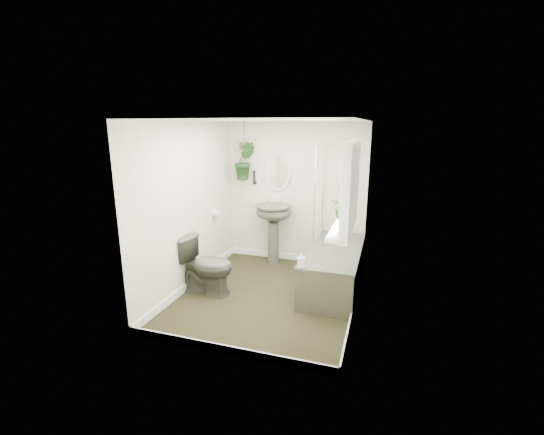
% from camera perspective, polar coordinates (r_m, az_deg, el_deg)
% --- Properties ---
extents(floor, '(2.30, 2.80, 0.02)m').
position_cam_1_polar(floor, '(5.07, -0.53, -12.10)').
color(floor, black).
rests_on(floor, ground).
extents(ceiling, '(2.30, 2.80, 0.02)m').
position_cam_1_polar(ceiling, '(4.54, -0.60, 15.14)').
color(ceiling, white).
rests_on(ceiling, ground).
extents(wall_back, '(2.30, 0.02, 2.30)m').
position_cam_1_polar(wall_back, '(6.00, 3.68, 3.75)').
color(wall_back, white).
rests_on(wall_back, ground).
extents(wall_front, '(2.30, 0.02, 2.30)m').
position_cam_1_polar(wall_front, '(3.41, -8.04, -4.53)').
color(wall_front, white).
rests_on(wall_front, ground).
extents(wall_left, '(0.02, 2.80, 2.30)m').
position_cam_1_polar(wall_left, '(5.15, -12.93, 1.66)').
color(wall_left, white).
rests_on(wall_left, ground).
extents(wall_right, '(0.02, 2.80, 2.30)m').
position_cam_1_polar(wall_right, '(4.45, 13.75, -0.33)').
color(wall_right, white).
rests_on(wall_right, ground).
extents(skirting, '(2.30, 2.80, 0.10)m').
position_cam_1_polar(skirting, '(5.04, -0.53, -11.49)').
color(skirting, white).
rests_on(skirting, floor).
extents(bathtub, '(0.72, 1.72, 0.58)m').
position_cam_1_polar(bathtub, '(5.23, 9.65, -7.85)').
color(bathtub, '#414539').
rests_on(bathtub, floor).
extents(bath_screen, '(0.04, 0.72, 1.40)m').
position_cam_1_polar(bath_screen, '(5.47, 7.41, 4.03)').
color(bath_screen, silver).
rests_on(bath_screen, bathtub).
extents(shower_box, '(0.20, 0.10, 0.35)m').
position_cam_1_polar(shower_box, '(5.73, 11.41, 7.06)').
color(shower_box, white).
rests_on(shower_box, wall_back).
extents(oval_mirror, '(0.46, 0.03, 0.62)m').
position_cam_1_polar(oval_mirror, '(5.98, 0.84, 7.15)').
color(oval_mirror, beige).
rests_on(oval_mirror, wall_back).
extents(wall_sconce, '(0.04, 0.04, 0.22)m').
position_cam_1_polar(wall_sconce, '(6.12, -2.80, 6.35)').
color(wall_sconce, black).
rests_on(wall_sconce, wall_back).
extents(toilet_roll_holder, '(0.11, 0.11, 0.11)m').
position_cam_1_polar(toilet_roll_holder, '(5.77, -8.77, 0.66)').
color(toilet_roll_holder, white).
rests_on(toilet_roll_holder, wall_left).
extents(window_recess, '(0.08, 1.00, 0.90)m').
position_cam_1_polar(window_recess, '(3.67, 12.28, 4.68)').
color(window_recess, white).
rests_on(window_recess, wall_right).
extents(window_sill, '(0.18, 1.00, 0.04)m').
position_cam_1_polar(window_sill, '(3.77, 10.89, -1.55)').
color(window_sill, white).
rests_on(window_sill, wall_right).
extents(window_blinds, '(0.01, 0.86, 0.76)m').
position_cam_1_polar(window_blinds, '(3.68, 11.58, 4.73)').
color(window_blinds, white).
rests_on(window_blinds, wall_right).
extents(toilet, '(0.80, 0.48, 0.79)m').
position_cam_1_polar(toilet, '(5.08, -10.37, -7.29)').
color(toilet, '#414539').
rests_on(toilet, floor).
extents(pedestal_sink, '(0.65, 0.58, 0.99)m').
position_cam_1_polar(pedestal_sink, '(5.99, 0.21, -2.65)').
color(pedestal_sink, '#414539').
rests_on(pedestal_sink, floor).
extents(sill_plant, '(0.29, 0.27, 0.26)m').
position_cam_1_polar(sill_plant, '(4.03, 11.09, 1.64)').
color(sill_plant, black).
rests_on(sill_plant, window_sill).
extents(hanging_plant, '(0.43, 0.40, 0.61)m').
position_cam_1_polar(hanging_plant, '(6.03, -4.30, 8.80)').
color(hanging_plant, black).
rests_on(hanging_plant, ceiling).
extents(soap_bottle, '(0.10, 0.11, 0.18)m').
position_cam_1_polar(soap_bottle, '(4.41, 4.60, -6.64)').
color(soap_bottle, '#312426').
rests_on(soap_bottle, bathtub).
extents(hanging_pot, '(0.16, 0.16, 0.12)m').
position_cam_1_polar(hanging_pot, '(6.01, -4.34, 11.14)').
color(hanging_pot, '#4D3B2C').
rests_on(hanging_pot, ceiling).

